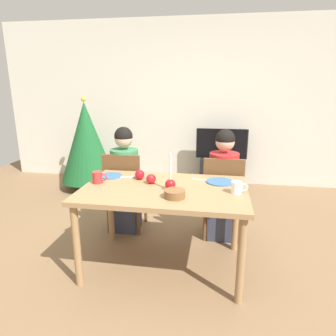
{
  "coord_description": "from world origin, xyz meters",
  "views": [
    {
      "loc": [
        0.44,
        -2.39,
        1.6
      ],
      "look_at": [
        0.0,
        0.2,
        0.87
      ],
      "focal_mm": 32.26,
      "sensor_mm": 36.0,
      "label": 1
    }
  ],
  "objects_px": {
    "tv_stand": "(220,173)",
    "plate_left": "(111,176)",
    "candle_centerpiece": "(170,182)",
    "apple_by_left_plate": "(151,179)",
    "tv": "(222,144)",
    "chair_right": "(223,193)",
    "plate_right": "(220,182)",
    "dining_table": "(164,197)",
    "christmas_tree": "(87,142)",
    "bowl_walnuts": "(175,194)",
    "person_right_child": "(223,187)",
    "mug_right": "(237,187)",
    "mug_left": "(98,177)",
    "apple_near_candle": "(140,175)",
    "person_left_child": "(125,182)",
    "chair_left": "(125,187)"
  },
  "relations": [
    {
      "from": "person_left_child",
      "to": "apple_by_left_plate",
      "type": "height_order",
      "value": "person_left_child"
    },
    {
      "from": "chair_left",
      "to": "bowl_walnuts",
      "type": "bearing_deg",
      "value": -50.69
    },
    {
      "from": "tv_stand",
      "to": "plate_left",
      "type": "distance_m",
      "value": 2.37
    },
    {
      "from": "chair_left",
      "to": "person_left_child",
      "type": "height_order",
      "value": "person_left_child"
    },
    {
      "from": "mug_left",
      "to": "apple_near_candle",
      "type": "xyz_separation_m",
      "value": [
        0.34,
        0.17,
        -0.01
      ]
    },
    {
      "from": "tv_stand",
      "to": "christmas_tree",
      "type": "distance_m",
      "value": 2.15
    },
    {
      "from": "chair_left",
      "to": "apple_by_left_plate",
      "type": "distance_m",
      "value": 0.72
    },
    {
      "from": "chair_right",
      "to": "mug_left",
      "type": "height_order",
      "value": "chair_right"
    },
    {
      "from": "chair_right",
      "to": "bowl_walnuts",
      "type": "height_order",
      "value": "chair_right"
    },
    {
      "from": "candle_centerpiece",
      "to": "chair_right",
      "type": "bearing_deg",
      "value": 55.17
    },
    {
      "from": "tv",
      "to": "plate_right",
      "type": "xyz_separation_m",
      "value": [
        -0.03,
        -2.07,
        0.05
      ]
    },
    {
      "from": "tv_stand",
      "to": "tv",
      "type": "height_order",
      "value": "tv"
    },
    {
      "from": "person_left_child",
      "to": "tv",
      "type": "bearing_deg",
      "value": 57.82
    },
    {
      "from": "chair_left",
      "to": "candle_centerpiece",
      "type": "relative_size",
      "value": 2.88
    },
    {
      "from": "mug_right",
      "to": "apple_near_candle",
      "type": "relative_size",
      "value": 1.53
    },
    {
      "from": "person_left_child",
      "to": "christmas_tree",
      "type": "height_order",
      "value": "christmas_tree"
    },
    {
      "from": "tv_stand",
      "to": "tv",
      "type": "distance_m",
      "value": 0.47
    },
    {
      "from": "dining_table",
      "to": "chair_left",
      "type": "height_order",
      "value": "chair_left"
    },
    {
      "from": "tv",
      "to": "christmas_tree",
      "type": "distance_m",
      "value": 2.09
    },
    {
      "from": "chair_right",
      "to": "plate_right",
      "type": "height_order",
      "value": "chair_right"
    },
    {
      "from": "dining_table",
      "to": "tv",
      "type": "distance_m",
      "value": 2.35
    },
    {
      "from": "dining_table",
      "to": "apple_near_candle",
      "type": "relative_size",
      "value": 15.82
    },
    {
      "from": "mug_left",
      "to": "apple_near_candle",
      "type": "relative_size",
      "value": 1.51
    },
    {
      "from": "tv_stand",
      "to": "plate_left",
      "type": "relative_size",
      "value": 3.01
    },
    {
      "from": "bowl_walnuts",
      "to": "mug_right",
      "type": "bearing_deg",
      "value": 20.65
    },
    {
      "from": "tv",
      "to": "dining_table",
      "type": "bearing_deg",
      "value": -102.13
    },
    {
      "from": "person_left_child",
      "to": "apple_by_left_plate",
      "type": "distance_m",
      "value": 0.72
    },
    {
      "from": "christmas_tree",
      "to": "bowl_walnuts",
      "type": "relative_size",
      "value": 8.66
    },
    {
      "from": "candle_centerpiece",
      "to": "dining_table",
      "type": "bearing_deg",
      "value": 148.76
    },
    {
      "from": "person_right_child",
      "to": "candle_centerpiece",
      "type": "bearing_deg",
      "value": -123.52
    },
    {
      "from": "candle_centerpiece",
      "to": "plate_left",
      "type": "distance_m",
      "value": 0.68
    },
    {
      "from": "candle_centerpiece",
      "to": "mug_right",
      "type": "xyz_separation_m",
      "value": [
        0.55,
        0.0,
        -0.02
      ]
    },
    {
      "from": "plate_right",
      "to": "apple_by_left_plate",
      "type": "relative_size",
      "value": 2.82
    },
    {
      "from": "person_left_child",
      "to": "tv_stand",
      "type": "xyz_separation_m",
      "value": [
        1.05,
        1.66,
        -0.33
      ]
    },
    {
      "from": "person_right_child",
      "to": "plate_left",
      "type": "bearing_deg",
      "value": -159.37
    },
    {
      "from": "person_left_child",
      "to": "apple_by_left_plate",
      "type": "relative_size",
      "value": 13.44
    },
    {
      "from": "plate_left",
      "to": "apple_by_left_plate",
      "type": "distance_m",
      "value": 0.45
    },
    {
      "from": "plate_left",
      "to": "tv_stand",
      "type": "bearing_deg",
      "value": 62.89
    },
    {
      "from": "plate_left",
      "to": "mug_left",
      "type": "xyz_separation_m",
      "value": [
        -0.04,
        -0.21,
        0.05
      ]
    },
    {
      "from": "christmas_tree",
      "to": "plate_left",
      "type": "height_order",
      "value": "christmas_tree"
    },
    {
      "from": "chair_left",
      "to": "person_left_child",
      "type": "distance_m",
      "value": 0.07
    },
    {
      "from": "christmas_tree",
      "to": "plate_left",
      "type": "bearing_deg",
      "value": -59.26
    },
    {
      "from": "tv_stand",
      "to": "apple_near_candle",
      "type": "xyz_separation_m",
      "value": [
        -0.76,
        -2.1,
        0.55
      ]
    },
    {
      "from": "candle_centerpiece",
      "to": "apple_by_left_plate",
      "type": "distance_m",
      "value": 0.23
    },
    {
      "from": "apple_near_candle",
      "to": "apple_by_left_plate",
      "type": "relative_size",
      "value": 1.01
    },
    {
      "from": "tv",
      "to": "plate_right",
      "type": "height_order",
      "value": "tv"
    },
    {
      "from": "dining_table",
      "to": "christmas_tree",
      "type": "relative_size",
      "value": 0.98
    },
    {
      "from": "candle_centerpiece",
      "to": "mug_left",
      "type": "distance_m",
      "value": 0.67
    },
    {
      "from": "chair_left",
      "to": "christmas_tree",
      "type": "bearing_deg",
      "value": 127.6
    },
    {
      "from": "candle_centerpiece",
      "to": "apple_near_candle",
      "type": "bearing_deg",
      "value": 144.03
    }
  ]
}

